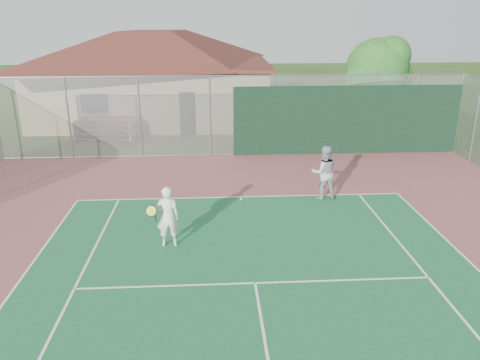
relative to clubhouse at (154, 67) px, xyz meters
name	(u,v)px	position (x,y,z in m)	size (l,w,h in m)	color
back_fence	(282,118)	(6.34, -8.30, -1.41)	(20.08, 0.11, 3.53)	gray
clubhouse	(154,67)	(0.00, 0.00, 0.00)	(14.25, 9.68, 6.06)	tan
bleachers	(109,128)	(-1.90, -4.87, -2.51)	(3.11, 2.14, 1.06)	#A42F25
tree	(378,72)	(11.52, -5.30, 0.21)	(3.59, 3.40, 5.00)	#3D2616
player_white_front	(168,217)	(2.08, -16.84, -2.23)	(0.87, 0.66, 1.67)	white
player_grey_back	(324,173)	(7.01, -13.64, -2.17)	(0.91, 0.72, 1.82)	#A6A9AB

